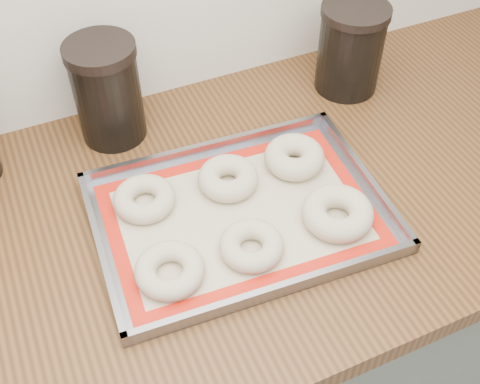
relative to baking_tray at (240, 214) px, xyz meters
name	(u,v)px	position (x,y,z in m)	size (l,w,h in m)	color
cabinet	(258,332)	(0.06, 0.04, -0.48)	(3.00, 0.65, 0.86)	#596155
countertop	(264,197)	(0.06, 0.04, -0.03)	(3.06, 0.68, 0.04)	brown
baking_tray	(240,214)	(0.00, 0.00, 0.00)	(0.48, 0.36, 0.03)	gray
baking_mat	(240,215)	(0.00, 0.00, 0.00)	(0.44, 0.32, 0.00)	#C6B793
bagel_front_left	(170,270)	(-0.14, -0.07, 0.01)	(0.10, 0.10, 0.03)	beige
bagel_front_mid	(252,246)	(-0.01, -0.08, 0.01)	(0.10, 0.10, 0.03)	beige
bagel_front_right	(338,213)	(0.14, -0.07, 0.02)	(0.11, 0.11, 0.04)	beige
bagel_back_left	(144,199)	(-0.13, 0.08, 0.01)	(0.10, 0.10, 0.03)	beige
bagel_back_mid	(228,178)	(0.01, 0.07, 0.02)	(0.10, 0.10, 0.04)	beige
bagel_back_right	(294,157)	(0.13, 0.07, 0.02)	(0.10, 0.10, 0.04)	beige
canister_mid	(107,91)	(-0.13, 0.28, 0.09)	(0.12, 0.12, 0.19)	black
canister_right	(351,48)	(0.34, 0.23, 0.08)	(0.13, 0.13, 0.17)	black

